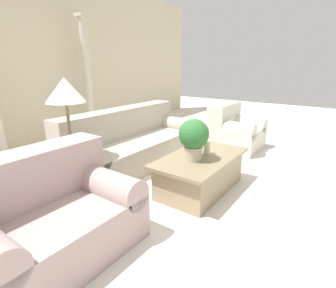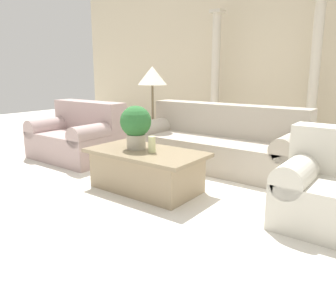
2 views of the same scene
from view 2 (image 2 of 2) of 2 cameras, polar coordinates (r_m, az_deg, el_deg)
ground_plane at (r=4.03m, az=1.84°, el=-6.06°), size 16.00×16.00×0.00m
wall_back at (r=6.59m, az=17.98°, el=14.62°), size 10.00×0.06×3.20m
sofa_long at (r=4.55m, az=8.78°, el=0.27°), size 2.30×0.88×0.84m
loveseat at (r=5.11m, az=-15.31°, el=1.40°), size 1.31×0.88×0.84m
coffee_table at (r=3.62m, az=-3.81°, el=-4.48°), size 1.30×0.71×0.44m
potted_plant at (r=3.63m, az=-5.63°, el=3.43°), size 0.35×0.35×0.48m
pillar_candle at (r=3.46m, az=-2.82°, el=-0.08°), size 0.08×0.08×0.17m
floor_lamp at (r=5.00m, az=-2.75°, el=11.22°), size 0.44×0.44×1.36m
column_left at (r=6.60m, az=8.25°, el=11.94°), size 0.23×0.23×2.42m
column_right at (r=5.94m, az=24.12°, el=10.98°), size 0.23×0.23×2.42m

